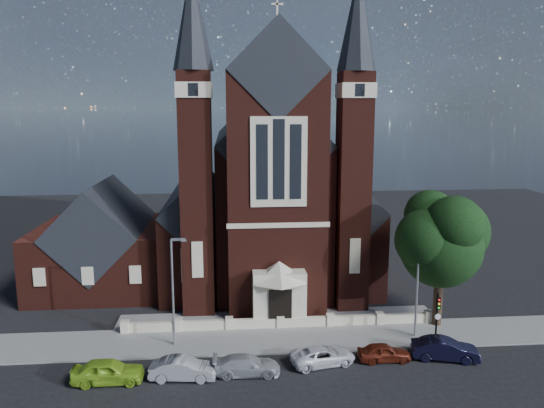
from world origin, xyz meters
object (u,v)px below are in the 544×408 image
at_px(car_silver_a, 183,369).
at_px(car_lime_van, 108,371).
at_px(church, 265,193).
at_px(car_white_suv, 323,356).
at_px(parish_hall, 103,246).
at_px(car_dark_red, 384,352).
at_px(street_lamp_right, 419,279).
at_px(traffic_signal, 437,312).
at_px(car_silver_b, 247,365).
at_px(car_navy, 445,349).
at_px(street_lamp_left, 174,286).
at_px(street_tree, 444,242).

bearing_deg(car_silver_a, car_lime_van, 95.40).
relative_size(church, car_white_suv, 7.87).
bearing_deg(parish_hall, car_dark_red, -37.86).
distance_m(street_lamp_right, traffic_signal, 2.71).
xyz_separation_m(car_silver_a, car_silver_b, (4.08, 0.25, -0.06)).
distance_m(traffic_signal, car_navy, 2.80).
bearing_deg(traffic_signal, car_navy, -95.45).
xyz_separation_m(street_lamp_right, car_silver_a, (-17.09, -4.87, -3.90)).
xyz_separation_m(car_silver_b, car_dark_red, (9.46, 1.09, -0.02)).
bearing_deg(street_lamp_right, car_navy, -79.10).
xyz_separation_m(street_lamp_left, car_silver_b, (4.99, -4.61, -3.96)).
distance_m(street_lamp_left, car_lime_van, 7.28).
xyz_separation_m(street_tree, car_silver_a, (-19.60, -6.57, -6.26)).
bearing_deg(street_lamp_left, car_dark_red, -13.71).
height_order(parish_hall, car_dark_red, parish_hall).
bearing_deg(street_tree, car_white_suv, -152.58).
bearing_deg(car_navy, street_tree, -4.68).
height_order(parish_hall, car_navy, parish_hall).
distance_m(church, traffic_signal, 23.94).
bearing_deg(car_lime_van, street_tree, -75.34).
relative_size(car_lime_van, car_silver_b, 1.02).
height_order(traffic_signal, car_dark_red, traffic_signal).
height_order(church, traffic_signal, church).
distance_m(street_lamp_right, car_navy, 5.37).
xyz_separation_m(street_lamp_left, car_dark_red, (14.45, -3.53, -3.98)).
xyz_separation_m(street_lamp_left, car_white_suv, (10.18, -3.65, -3.98)).
bearing_deg(car_dark_red, car_silver_a, 95.98).
distance_m(street_lamp_left, car_silver_b, 7.87).
bearing_deg(car_dark_red, car_lime_van, 94.70).
bearing_deg(car_silver_b, church, -4.94).
relative_size(car_silver_a, car_dark_red, 1.17).
distance_m(car_silver_a, car_navy, 17.84).
relative_size(parish_hall, car_lime_van, 2.71).
distance_m(parish_hall, street_lamp_left, 16.18).
bearing_deg(traffic_signal, car_white_suv, -166.64).
xyz_separation_m(street_tree, car_white_suv, (-10.32, -5.36, -6.34)).
distance_m(parish_hall, car_lime_van, 19.68).
bearing_deg(car_silver_b, car_lime_van, 94.12).
distance_m(parish_hall, car_silver_b, 23.00).
height_order(car_silver_a, car_dark_red, car_silver_a).
xyz_separation_m(church, parish_hall, (-16.00, -4.94, -4.17)).
height_order(church, car_navy, church).
relative_size(street_lamp_right, car_silver_b, 1.84).
relative_size(car_silver_b, car_white_suv, 0.99).
bearing_deg(car_navy, parish_hall, 70.37).
distance_m(church, car_silver_b, 24.91).
height_order(street_lamp_left, traffic_signal, street_lamp_left).
height_order(traffic_signal, car_silver_b, traffic_signal).
height_order(parish_hall, street_tree, street_tree).
xyz_separation_m(street_lamp_right, car_white_suv, (-7.82, -3.65, -3.98)).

